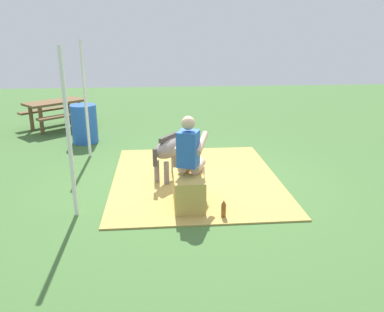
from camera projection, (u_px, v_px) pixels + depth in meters
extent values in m
plane|color=#426B33|center=(193.00, 184.00, 6.64)|extent=(24.00, 24.00, 0.00)
cube|color=tan|center=(195.00, 178.00, 6.87)|extent=(3.52, 2.91, 0.02)
cube|color=tan|center=(189.00, 191.00, 5.71)|extent=(0.73, 0.44, 0.50)
cylinder|color=#D8AD8C|center=(186.00, 165.00, 5.87)|extent=(0.42, 0.27, 0.14)
cylinder|color=#D8AD8C|center=(189.00, 180.00, 6.15)|extent=(0.11, 0.11, 0.50)
cube|color=black|center=(189.00, 192.00, 6.22)|extent=(0.24, 0.17, 0.06)
cylinder|color=#D8AD8C|center=(198.00, 166.00, 5.82)|extent=(0.42, 0.27, 0.14)
cylinder|color=#D8AD8C|center=(201.00, 181.00, 6.10)|extent=(0.11, 0.11, 0.50)
cube|color=black|center=(201.00, 194.00, 6.17)|extent=(0.24, 0.17, 0.06)
cube|color=#2659B2|center=(188.00, 149.00, 5.56)|extent=(0.38, 0.37, 0.52)
cylinder|color=#D8AD8C|center=(181.00, 141.00, 5.75)|extent=(0.50, 0.26, 0.26)
cylinder|color=#D8AD8C|center=(202.00, 143.00, 5.67)|extent=(0.50, 0.26, 0.26)
sphere|color=#D8AD8C|center=(188.00, 123.00, 5.44)|extent=(0.20, 0.20, 0.20)
ellipsoid|color=slate|center=(170.00, 147.00, 6.69)|extent=(0.88, 0.73, 0.34)
cylinder|color=slate|center=(174.00, 162.00, 7.09)|extent=(0.09, 0.09, 0.41)
cylinder|color=slate|center=(183.00, 164.00, 7.00)|extent=(0.09, 0.09, 0.41)
cylinder|color=slate|center=(157.00, 172.00, 6.62)|extent=(0.09, 0.09, 0.41)
cylinder|color=slate|center=(167.00, 174.00, 6.53)|extent=(0.09, 0.09, 0.41)
cylinder|color=slate|center=(184.00, 135.00, 7.08)|extent=(0.40, 0.35, 0.33)
ellipsoid|color=slate|center=(189.00, 125.00, 7.18)|extent=(0.35, 0.31, 0.20)
cube|color=#433D3A|center=(170.00, 137.00, 6.63)|extent=(0.53, 0.38, 0.08)
cylinder|color=#433D3A|center=(155.00, 158.00, 6.32)|extent=(0.07, 0.07, 0.30)
cylinder|color=brown|center=(224.00, 211.00, 5.40)|extent=(0.07, 0.07, 0.22)
cone|color=brown|center=(224.00, 202.00, 5.36)|extent=(0.06, 0.06, 0.06)
cylinder|color=blue|center=(84.00, 124.00, 8.97)|extent=(0.60, 0.60, 0.90)
cylinder|color=silver|center=(69.00, 136.00, 5.17)|extent=(0.06, 0.06, 2.36)
cylinder|color=silver|center=(86.00, 100.00, 7.74)|extent=(0.06, 0.06, 2.36)
cube|color=brown|center=(54.00, 102.00, 10.15)|extent=(1.52, 1.59, 0.06)
cube|color=brown|center=(66.00, 115.00, 9.89)|extent=(1.18, 1.28, 0.05)
cube|color=brown|center=(46.00, 110.00, 10.58)|extent=(1.18, 1.28, 0.05)
cube|color=brown|center=(69.00, 112.00, 10.83)|extent=(0.08, 0.08, 0.69)
cube|color=brown|center=(80.00, 114.00, 10.46)|extent=(0.08, 0.08, 0.69)
cube|color=brown|center=(31.00, 118.00, 10.07)|extent=(0.08, 0.08, 0.69)
cube|color=brown|center=(41.00, 121.00, 9.70)|extent=(0.08, 0.08, 0.69)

